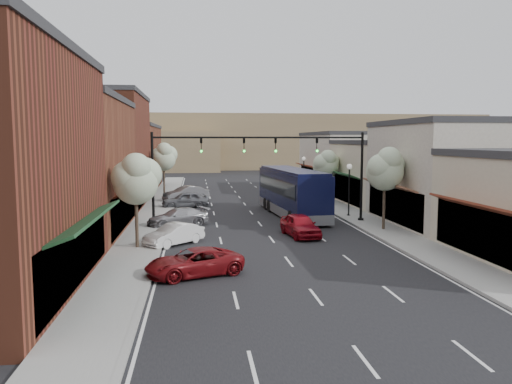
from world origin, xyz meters
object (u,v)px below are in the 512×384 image
object	(u,v)px
signal_mast_right	(332,163)
tree_left_far	(164,157)
coach_bus	(292,192)
red_hatchback	(300,225)
lamp_post_near	(349,181)
tree_left_near	(136,178)
parked_car_d	(185,200)
parked_car_c	(178,217)
signal_mast_left	(185,164)
tree_right_far	(326,164)
parked_car_a	(194,262)
tree_right_near	(386,168)
parked_car_e	(186,194)
parked_car_b	(174,234)
lamp_post_far	(304,169)

from	to	relation	value
signal_mast_right	tree_left_far	world-z (taller)	signal_mast_right
coach_bus	red_hatchback	xyz separation A→B (m)	(-1.18, -9.03, -1.30)
signal_mast_right	lamp_post_near	distance (m)	3.69
tree_left_near	tree_left_far	bearing A→B (deg)	90.00
tree_left_far	parked_car_d	world-z (taller)	tree_left_far
tree_left_far	parked_car_c	bearing A→B (deg)	-83.54
signal_mast_left	red_hatchback	size ratio (longest dim) A/B	1.86
tree_right_far	parked_car_a	distance (m)	29.47
signal_mast_left	tree_right_near	xyz separation A→B (m)	(13.97, -4.05, -0.17)
tree_right_near	tree_left_near	xyz separation A→B (m)	(-16.60, -4.00, -0.23)
parked_car_e	parked_car_b	bearing A→B (deg)	-28.75
tree_right_far	coach_bus	distance (m)	9.80
signal_mast_left	red_hatchback	bearing A→B (deg)	-34.22
parked_car_a	parked_car_d	world-z (taller)	parked_car_d
signal_mast_right	lamp_post_far	bearing A→B (deg)	83.78
lamp_post_far	red_hatchback	world-z (taller)	lamp_post_far
parked_car_a	parked_car_c	bearing A→B (deg)	164.41
parked_car_e	parked_car_c	bearing A→B (deg)	-29.12
tree_right_near	tree_left_far	distance (m)	27.56
parked_car_c	tree_right_far	bearing A→B (deg)	107.11
signal_mast_left	tree_left_near	xyz separation A→B (m)	(-2.63, -8.05, -0.40)
tree_right_near	red_hatchback	xyz separation A→B (m)	(-6.30, -1.16, -3.70)
parked_car_c	parked_car_d	size ratio (longest dim) A/B	1.04
lamp_post_near	parked_car_c	distance (m)	14.44
lamp_post_far	parked_car_a	world-z (taller)	lamp_post_far
parked_car_b	parked_car_c	distance (m)	6.77
coach_bus	parked_car_b	distance (m)	14.38
coach_bus	signal_mast_right	bearing A→B (deg)	-62.61
signal_mast_left	parked_car_c	bearing A→B (deg)	-162.50
tree_left_near	red_hatchback	size ratio (longest dim) A/B	1.28
parked_car_e	parked_car_a	bearing A→B (deg)	-26.13
signal_mast_left	coach_bus	xyz separation A→B (m)	(8.84, 3.82, -2.57)
parked_car_a	lamp_post_near	bearing A→B (deg)	121.84
parked_car_b	parked_car_c	size ratio (longest dim) A/B	0.86
tree_right_near	parked_car_c	distance (m)	15.52
tree_left_far	lamp_post_far	bearing A→B (deg)	7.30
lamp_post_far	tree_right_near	bearing A→B (deg)	-88.70
lamp_post_far	parked_car_d	distance (m)	17.00
tree_left_far	parked_car_e	distance (m)	5.31
tree_right_near	parked_car_a	bearing A→B (deg)	-142.88
tree_left_near	parked_car_c	size ratio (longest dim) A/B	1.23
lamp_post_near	parked_car_a	distance (m)	21.10
lamp_post_near	tree_left_near	bearing A→B (deg)	-146.67
tree_left_far	parked_car_d	bearing A→B (deg)	-72.90
tree_right_far	tree_left_far	xyz separation A→B (m)	(-16.60, 6.00, 0.61)
parked_car_d	signal_mast_left	bearing A→B (deg)	-5.91
parked_car_a	tree_left_far	bearing A→B (deg)	165.20
tree_right_near	signal_mast_right	bearing A→B (deg)	123.91
signal_mast_left	parked_car_d	bearing A→B (deg)	91.25
coach_bus	parked_car_b	bearing A→B (deg)	-135.89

